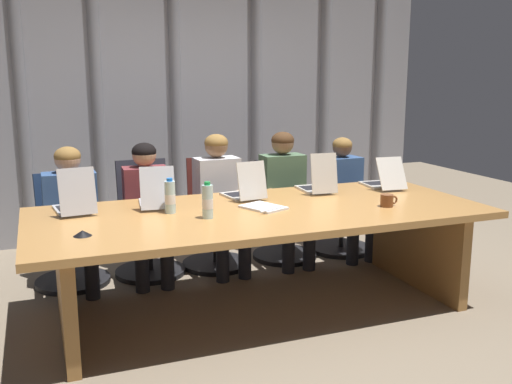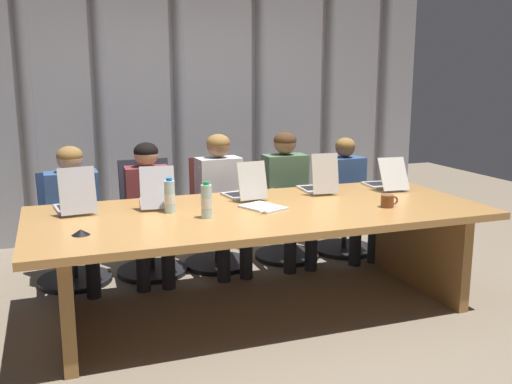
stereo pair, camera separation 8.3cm
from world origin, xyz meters
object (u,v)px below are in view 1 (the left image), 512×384
at_px(office_chair_left_mid, 148,232).
at_px(person_right_mid, 286,189).
at_px(office_chair_left_end, 69,243).
at_px(water_bottle_primary, 170,197).
at_px(office_chair_right_mid, 283,221).
at_px(person_right_end, 346,190).
at_px(laptop_left_mid, 157,198).
at_px(person_left_end, 72,209).
at_px(laptop_center, 244,191).
at_px(laptop_right_end, 382,181).
at_px(person_left_mid, 147,203).
at_px(laptop_left_end, 74,204).
at_px(person_center, 220,194).
at_px(laptop_right_mid, 317,184).
at_px(coffee_mug_near, 387,200).
at_px(office_chair_right_end, 340,216).
at_px(office_chair_center, 214,226).
at_px(conference_mic_left_side, 82,233).
at_px(spiral_notepad, 264,207).
at_px(water_bottle_secondary, 208,202).

xyz_separation_m(office_chair_left_mid, person_right_mid, (1.23, -0.16, 0.32)).
distance_m(office_chair_left_end, water_bottle_primary, 1.27).
distance_m(office_chair_right_mid, person_right_end, 0.66).
height_order(laptop_left_mid, person_left_end, person_left_end).
relative_size(laptop_center, laptop_right_end, 0.88).
bearing_deg(laptop_right_end, person_left_end, 82.17).
bearing_deg(person_right_end, office_chair_right_mid, -108.62).
bearing_deg(water_bottle_primary, laptop_left_mid, 100.72).
bearing_deg(laptop_center, person_left_end, 58.76).
relative_size(office_chair_left_end, person_left_mid, 0.79).
bearing_deg(laptop_left_end, laptop_right_end, -96.37).
height_order(laptop_left_mid, office_chair_left_end, laptop_left_mid).
bearing_deg(person_center, laptop_left_end, -68.89).
relative_size(office_chair_left_end, person_right_end, 0.81).
height_order(laptop_left_end, office_chair_right_mid, laptop_left_end).
relative_size(office_chair_right_mid, person_right_end, 0.81).
bearing_deg(laptop_left_end, laptop_right_mid, -95.59).
bearing_deg(laptop_right_end, coffee_mug_near, 154.17).
xyz_separation_m(laptop_center, person_left_mid, (-0.66, 0.54, -0.16)).
relative_size(office_chair_right_end, water_bottle_primary, 3.63).
height_order(laptop_right_mid, office_chair_center, laptop_right_mid).
relative_size(laptop_center, person_left_end, 0.35).
xyz_separation_m(person_right_end, conference_mic_left_side, (-2.47, -1.19, 0.14)).
xyz_separation_m(person_left_end, spiral_notepad, (1.26, -0.92, 0.11)).
distance_m(office_chair_right_mid, person_left_mid, 1.34).
bearing_deg(office_chair_left_end, laptop_left_end, -6.79).
distance_m(laptop_right_mid, office_chair_right_end, 1.03).
relative_size(laptop_right_mid, person_left_mid, 0.36).
height_order(office_chair_left_mid, office_chair_right_end, office_chair_left_mid).
distance_m(laptop_center, person_right_mid, 0.82).
height_order(person_left_mid, spiral_notepad, person_left_mid).
bearing_deg(laptop_right_mid, office_chair_right_mid, 3.49).
height_order(laptop_right_end, coffee_mug_near, laptop_right_end).
height_order(person_left_end, conference_mic_left_side, person_left_end).
xyz_separation_m(office_chair_right_mid, person_left_end, (-1.89, -0.15, 0.31)).
relative_size(office_chair_right_mid, person_left_mid, 0.79).
xyz_separation_m(laptop_right_end, coffee_mug_near, (-0.37, -0.63, -0.01)).
bearing_deg(person_left_end, laptop_left_mid, 44.10).
xyz_separation_m(laptop_center, office_chair_right_end, (1.25, 0.70, -0.47)).
bearing_deg(laptop_center, laptop_right_end, -98.10).
xyz_separation_m(office_chair_center, person_center, (0.01, -0.15, 0.32)).
bearing_deg(laptop_left_end, person_left_end, -7.14).
bearing_deg(conference_mic_left_side, laptop_left_end, 90.00).
xyz_separation_m(laptop_right_end, water_bottle_secondary, (-1.69, -0.50, 0.06)).
height_order(laptop_left_end, laptop_center, laptop_left_end).
height_order(laptop_right_end, person_left_mid, person_left_mid).
bearing_deg(office_chair_left_mid, person_center, 74.02).
distance_m(laptop_left_mid, laptop_right_end, 1.93).
relative_size(office_chair_right_end, person_center, 0.75).
bearing_deg(water_bottle_secondary, office_chair_right_end, 35.41).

